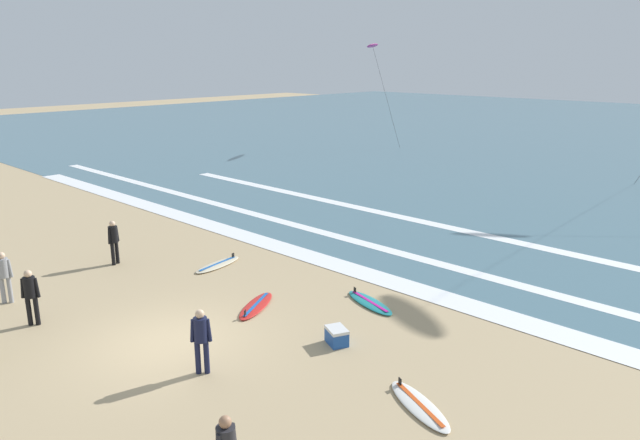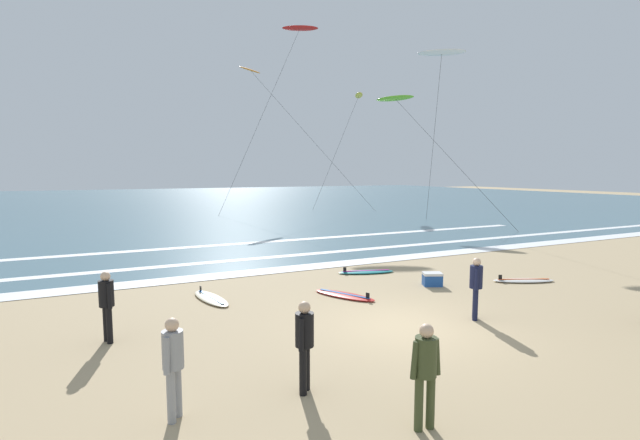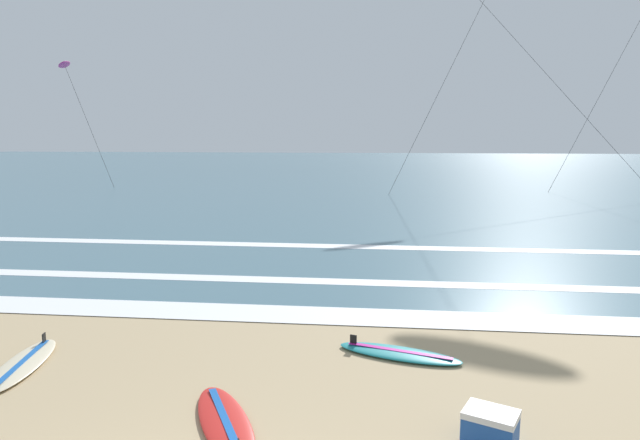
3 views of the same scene
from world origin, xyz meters
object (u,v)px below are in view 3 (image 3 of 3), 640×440
at_px(surfboard_foreground_flat, 399,353).
at_px(surfboard_near_water, 23,364).
at_px(cooler_box, 490,428).
at_px(surfboard_left_pile, 225,423).
at_px(kite_magenta_mid_center, 65,65).

relative_size(surfboard_foreground_flat, surfboard_near_water, 1.01).
distance_m(surfboard_foreground_flat, cooler_box, 2.77).
xyz_separation_m(surfboard_foreground_flat, surfboard_near_water, (-6.02, -1.07, 0.00)).
relative_size(surfboard_left_pile, kite_magenta_mid_center, 0.26).
bearing_deg(kite_magenta_mid_center, surfboard_near_water, -61.36).
relative_size(surfboard_foreground_flat, cooler_box, 2.94).
distance_m(surfboard_left_pile, cooler_box, 3.29).
relative_size(surfboard_foreground_flat, surfboard_left_pile, 1.02).
bearing_deg(surfboard_near_water, surfboard_foreground_flat, 10.10).
height_order(surfboard_near_water, cooler_box, cooler_box).
bearing_deg(surfboard_left_pile, surfboard_foreground_flat, 47.28).
xyz_separation_m(surfboard_near_water, cooler_box, (7.01, -1.51, 0.18)).
height_order(surfboard_left_pile, kite_magenta_mid_center, kite_magenta_mid_center).
distance_m(surfboard_near_water, kite_magenta_mid_center, 31.75).
xyz_separation_m(surfboard_foreground_flat, cooler_box, (0.99, -2.58, 0.18)).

